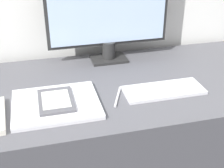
# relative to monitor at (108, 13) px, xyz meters

# --- Properties ---
(desk) EXTENTS (1.44, 0.63, 0.71)m
(desk) POSITION_rel_monitor_xyz_m (-0.06, -0.23, -0.58)
(desk) COLOR #4C4C51
(desk) RESTS_ON ground_plane
(monitor) EXTENTS (0.54, 0.11, 0.41)m
(monitor) POSITION_rel_monitor_xyz_m (0.00, 0.00, 0.00)
(monitor) COLOR #262626
(monitor) RESTS_ON desk
(keyboard) EXTENTS (0.30, 0.12, 0.01)m
(keyboard) POSITION_rel_monitor_xyz_m (0.13, -0.34, -0.21)
(keyboard) COLOR silver
(keyboard) RESTS_ON desk
(laptop) EXTENTS (0.30, 0.25, 0.02)m
(laptop) POSITION_rel_monitor_xyz_m (-0.27, -0.34, -0.21)
(laptop) COLOR silver
(laptop) RESTS_ON desk
(ereader) EXTENTS (0.12, 0.17, 0.01)m
(ereader) POSITION_rel_monitor_xyz_m (-0.27, -0.34, -0.20)
(ereader) COLOR #4C4C51
(ereader) RESTS_ON laptop
(pen) EXTENTS (0.06, 0.13, 0.01)m
(pen) POSITION_rel_monitor_xyz_m (-0.05, -0.34, -0.21)
(pen) COLOR silver
(pen) RESTS_ON desk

